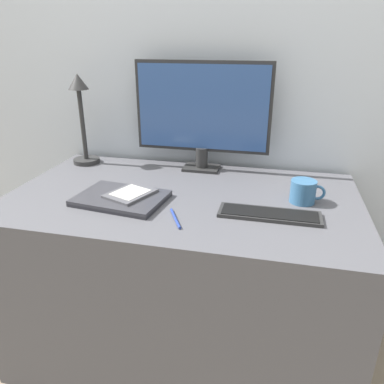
# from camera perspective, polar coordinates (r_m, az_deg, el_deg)

# --- Properties ---
(ground_plane) EXTENTS (10.00, 10.00, 0.00)m
(ground_plane) POSITION_cam_1_polar(r_m,az_deg,el_deg) (1.69, -2.62, -25.20)
(ground_plane) COLOR gray
(wall_back) EXTENTS (3.60, 0.05, 2.40)m
(wall_back) POSITION_cam_1_polar(r_m,az_deg,el_deg) (1.69, 2.24, 20.96)
(wall_back) COLOR #B2BCC6
(wall_back) RESTS_ON ground_plane
(desk) EXTENTS (1.29, 0.75, 0.71)m
(desk) POSITION_cam_1_polar(r_m,az_deg,el_deg) (1.56, -1.34, -12.45)
(desk) COLOR #4C4C51
(desk) RESTS_ON ground_plane
(monitor) EXTENTS (0.57, 0.11, 0.46)m
(monitor) POSITION_cam_1_polar(r_m,az_deg,el_deg) (1.60, 1.57, 12.06)
(monitor) COLOR #262626
(monitor) RESTS_ON desk
(keyboard) EXTENTS (0.33, 0.10, 0.01)m
(keyboard) POSITION_cam_1_polar(r_m,az_deg,el_deg) (1.25, 11.71, -3.33)
(keyboard) COLOR #282828
(keyboard) RESTS_ON desk
(laptop) EXTENTS (0.33, 0.25, 0.02)m
(laptop) POSITION_cam_1_polar(r_m,az_deg,el_deg) (1.36, -10.75, -0.94)
(laptop) COLOR #232328
(laptop) RESTS_ON desk
(ereader) EXTENTS (0.18, 0.20, 0.01)m
(ereader) POSITION_cam_1_polar(r_m,az_deg,el_deg) (1.35, -9.38, -0.20)
(ereader) COLOR #4C4C51
(ereader) RESTS_ON laptop
(desk_lamp) EXTENTS (0.12, 0.12, 0.40)m
(desk_lamp) POSITION_cam_1_polar(r_m,az_deg,el_deg) (1.76, -16.51, 11.40)
(desk_lamp) COLOR #282828
(desk_lamp) RESTS_ON desk
(coffee_mug) EXTENTS (0.12, 0.09, 0.08)m
(coffee_mug) POSITION_cam_1_polar(r_m,az_deg,el_deg) (1.37, 16.64, 0.08)
(coffee_mug) COLOR #336089
(coffee_mug) RESTS_ON desk
(pen) EXTENTS (0.07, 0.13, 0.01)m
(pen) POSITION_cam_1_polar(r_m,az_deg,el_deg) (1.20, -2.55, -4.04)
(pen) COLOR navy
(pen) RESTS_ON desk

